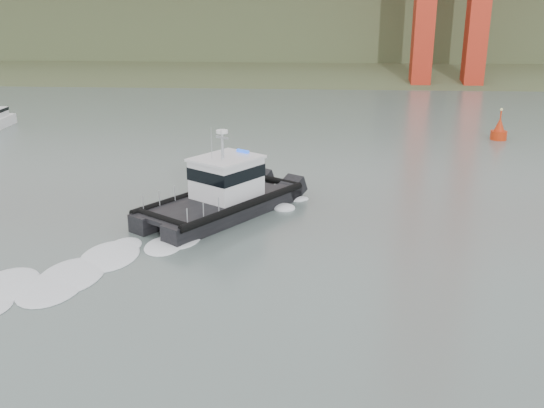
{
  "coord_description": "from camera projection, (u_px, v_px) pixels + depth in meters",
  "views": [
    {
      "loc": [
        1.83,
        -22.4,
        12.55
      ],
      "look_at": [
        -0.36,
        8.04,
        2.4
      ],
      "focal_mm": 40.0,
      "sensor_mm": 36.0,
      "label": 1
    }
  ],
  "objects": [
    {
      "name": "nav_buoy",
      "position": [
        499.0,
        131.0,
        58.23
      ],
      "size": [
        1.55,
        1.55,
        3.22
      ],
      "color": "#BA2C0C",
      "rests_on": "ground"
    },
    {
      "name": "patrol_boat",
      "position": [
        223.0,
        193.0,
        37.55
      ],
      "size": [
        9.83,
        11.61,
        5.48
      ],
      "rotation": [
        0.0,
        0.0,
        -0.61
      ],
      "color": "black",
      "rests_on": "ground"
    },
    {
      "name": "headlands",
      "position": [
        309.0,
        28.0,
        141.84
      ],
      "size": [
        500.0,
        105.36,
        27.12
      ],
      "color": "#3F502E",
      "rests_on": "ground"
    },
    {
      "name": "ground",
      "position": [
        267.0,
        319.0,
        25.29
      ],
      "size": [
        400.0,
        400.0,
        0.0
      ],
      "primitive_type": "plane",
      "color": "slate",
      "rests_on": "ground"
    }
  ]
}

